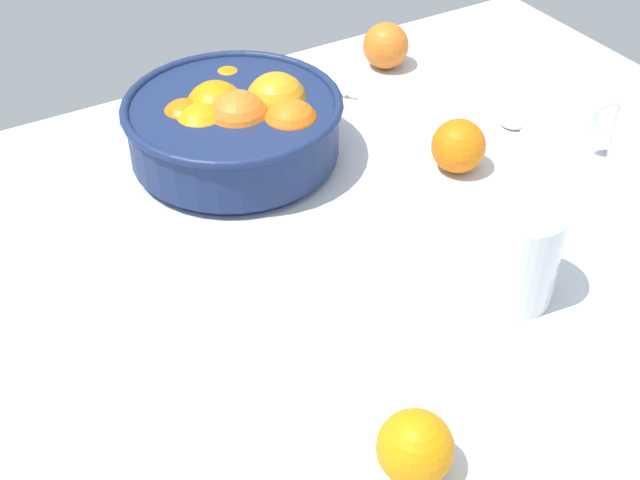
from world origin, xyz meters
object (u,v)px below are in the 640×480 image
(fruit_bowl, at_px, (235,125))
(spoon, at_px, (539,135))
(loose_orange_3, at_px, (415,448))
(loose_orange_0, at_px, (386,46))
(loose_orange_1, at_px, (458,146))
(juice_glass, at_px, (516,259))

(fruit_bowl, relative_size, spoon, 1.70)
(spoon, bearing_deg, fruit_bowl, 157.09)
(fruit_bowl, height_order, loose_orange_3, fruit_bowl)
(fruit_bowl, xyz_separation_m, loose_orange_0, (0.31, 0.12, -0.02))
(loose_orange_3, relative_size, spoon, 0.40)
(fruit_bowl, bearing_deg, spoon, -22.91)
(fruit_bowl, height_order, spoon, fruit_bowl)
(fruit_bowl, xyz_separation_m, loose_orange_1, (0.24, -0.16, -0.02))
(loose_orange_1, distance_m, spoon, 0.15)
(fruit_bowl, relative_size, loose_orange_3, 4.20)
(loose_orange_1, bearing_deg, juice_glass, -113.28)
(juice_glass, xyz_separation_m, loose_orange_0, (0.17, 0.50, -0.01))
(fruit_bowl, distance_m, loose_orange_3, 0.53)
(fruit_bowl, relative_size, loose_orange_0, 4.00)
(fruit_bowl, relative_size, juice_glass, 2.50)
(loose_orange_1, height_order, loose_orange_3, loose_orange_1)
(loose_orange_1, bearing_deg, spoon, 1.10)
(loose_orange_3, bearing_deg, fruit_bowl, 81.08)
(loose_orange_0, distance_m, loose_orange_1, 0.29)
(juice_glass, height_order, loose_orange_0, juice_glass)
(juice_glass, relative_size, loose_orange_3, 1.68)
(fruit_bowl, height_order, loose_orange_1, fruit_bowl)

